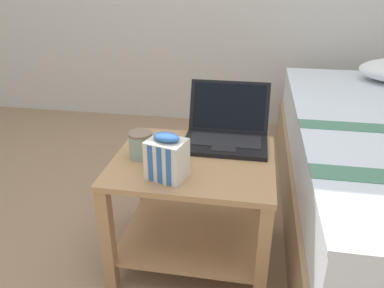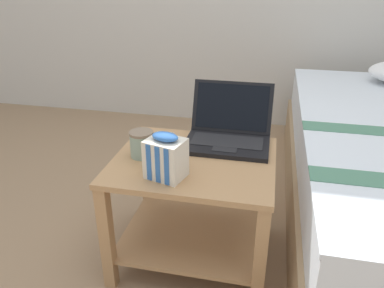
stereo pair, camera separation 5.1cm
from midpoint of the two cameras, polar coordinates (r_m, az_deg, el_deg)
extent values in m
plane|color=#937556|center=(1.70, -0.66, -16.39)|extent=(8.00, 8.00, 0.00)
cube|color=tan|center=(1.44, -0.74, -2.63)|extent=(0.61, 0.53, 0.02)
cube|color=tan|center=(1.62, -0.68, -13.30)|extent=(0.57, 0.49, 0.02)
cube|color=tan|center=(1.45, -13.73, -14.19)|extent=(0.04, 0.04, 0.45)
cube|color=tan|center=(1.36, 9.56, -16.99)|extent=(0.04, 0.04, 0.45)
cube|color=tan|center=(1.81, -8.05, -5.01)|extent=(0.04, 0.04, 0.45)
cube|color=tan|center=(1.74, 9.90, -6.58)|extent=(0.04, 0.04, 0.45)
cube|color=black|center=(1.53, 4.09, -0.07)|extent=(0.34, 0.22, 0.02)
cube|color=#232326|center=(1.54, 4.17, 0.55)|extent=(0.29, 0.12, 0.00)
cube|color=#232326|center=(1.47, 3.84, -0.71)|extent=(0.10, 0.05, 0.00)
cube|color=black|center=(1.63, 4.79, 5.72)|extent=(0.34, 0.09, 0.21)
cube|color=black|center=(1.62, 4.77, 5.73)|extent=(0.31, 0.07, 0.18)
cube|color=yellow|center=(1.64, 2.14, 6.80)|extent=(0.05, 0.01, 0.03)
cube|color=orange|center=(1.63, 6.71, 4.16)|extent=(0.05, 0.02, 0.04)
cube|color=red|center=(1.64, 2.27, 6.37)|extent=(0.04, 0.02, 0.04)
cube|color=blue|center=(1.64, 1.81, 4.82)|extent=(0.03, 0.01, 0.03)
cylinder|color=#8CA593|center=(1.44, -8.80, -0.15)|extent=(0.09, 0.09, 0.10)
cylinder|color=#7F6B56|center=(1.42, -8.92, 1.54)|extent=(0.09, 0.09, 0.01)
cylinder|color=black|center=(1.42, -8.90, 1.21)|extent=(0.08, 0.08, 0.01)
torus|color=#8CA593|center=(1.41, -7.17, -0.47)|extent=(0.08, 0.03, 0.08)
cube|color=silver|center=(1.28, -4.98, -2.32)|extent=(0.15, 0.13, 0.14)
cube|color=#3366B2|center=(1.26, -7.55, -2.99)|extent=(0.02, 0.01, 0.13)
cube|color=#3366B2|center=(1.24, -6.20, -3.33)|extent=(0.02, 0.01, 0.13)
cube|color=#3366B2|center=(1.23, -4.80, -3.67)|extent=(0.02, 0.01, 0.13)
ellipsoid|color=#3366B2|center=(1.25, -5.11, 1.05)|extent=(0.11, 0.08, 0.03)
cube|color=#B7BABC|center=(1.59, -5.95, 0.64)|extent=(0.08, 0.15, 0.01)
cube|color=black|center=(1.59, -5.96, 0.81)|extent=(0.07, 0.13, 0.00)
camera|label=1|loc=(0.03, -91.07, -0.50)|focal=35.00mm
camera|label=2|loc=(0.03, 88.93, 0.50)|focal=35.00mm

